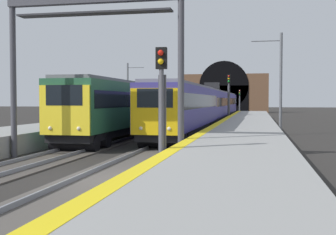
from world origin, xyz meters
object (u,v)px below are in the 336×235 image
train_main_approaching (212,105)px  railway_signal_far (240,99)px  railway_signal_mid (229,94)px  catenary_mast_near (128,91)px  catenary_mast_far (280,83)px  railway_signal_near (162,101)px  overhead_signal_gantry (93,37)px  train_adjacent_platform (156,104)px

train_main_approaching → railway_signal_far: train_main_approaching is taller
railway_signal_far → railway_signal_mid: bearing=0.0°
catenary_mast_near → catenary_mast_far: size_ratio=0.95×
train_main_approaching → railway_signal_far: bearing=177.0°
railway_signal_mid → catenary_mast_far: bearing=17.3°
railway_signal_near → train_main_approaching: bearing=-176.9°
overhead_signal_gantry → catenary_mast_near: catenary_mast_near is taller
catenary_mast_far → catenary_mast_near: bearing=43.7°
catenary_mast_far → railway_signal_mid: bearing=17.3°
railway_signal_far → catenary_mast_near: (-28.68, 13.06, 1.00)m
overhead_signal_gantry → train_adjacent_platform: bearing=5.7°
catenary_mast_far → railway_signal_near: bearing=165.9°
railway_signal_mid → catenary_mast_near: bearing=-102.4°
train_main_approaching → railway_signal_near: bearing=3.4°
railway_signal_far → catenary_mast_near: bearing=-24.5°
train_main_approaching → overhead_signal_gantry: bearing=-3.5°
train_adjacent_platform → overhead_signal_gantry: 21.80m
catenary_mast_near → railway_signal_far: bearing=-24.5°
train_main_approaching → overhead_signal_gantry: 31.57m
railway_signal_near → catenary_mast_far: 20.61m
railway_signal_near → catenary_mast_near: bearing=-161.4°
railway_signal_near → catenary_mast_far: bearing=165.9°
train_adjacent_platform → railway_signal_near: size_ratio=8.78×
train_adjacent_platform → railway_signal_far: size_ratio=8.51×
railway_signal_mid → overhead_signal_gantry: (-32.09, 4.03, 2.13)m
railway_signal_near → railway_signal_mid: railway_signal_mid is taller
railway_signal_far → overhead_signal_gantry: bearing=-3.6°
train_adjacent_platform → catenary_mast_far: (-5.38, -11.17, 1.76)m
train_adjacent_platform → overhead_signal_gantry: size_ratio=4.79×
train_adjacent_platform → railway_signal_mid: (10.63, -6.17, 1.11)m
train_adjacent_platform → railway_signal_near: 26.07m
train_main_approaching → railway_signal_near: 35.25m
train_adjacent_platform → railway_signal_far: (42.18, -6.17, 0.54)m
train_adjacent_platform → catenary_mast_far: bearing=64.3°
railway_signal_near → overhead_signal_gantry: size_ratio=0.55×
railway_signal_mid → catenary_mast_far: catenary_mast_far is taller
train_main_approaching → railway_signal_near: train_main_approaching is taller
train_adjacent_platform → catenary_mast_far: 12.53m
train_main_approaching → railway_signal_far: (32.31, -1.88, 0.67)m
train_adjacent_platform → railway_signal_mid: bearing=149.9°
railway_signal_mid → catenary_mast_far: 16.79m
railway_signal_near → catenary_mast_far: catenary_mast_far is taller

